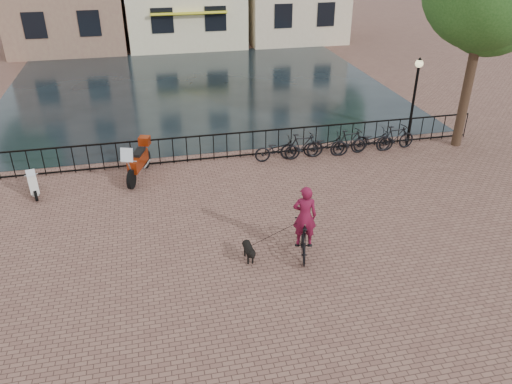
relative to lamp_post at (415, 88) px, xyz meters
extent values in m
plane|color=brown|center=(-7.20, -7.60, -2.38)|extent=(100.00, 100.00, 0.00)
plane|color=black|center=(-7.20, 9.70, -2.38)|extent=(20.00, 20.00, 0.00)
cube|color=black|center=(-7.20, 0.40, -1.38)|extent=(20.00, 0.05, 0.05)
cube|color=black|center=(-7.20, 0.40, -2.30)|extent=(20.00, 0.05, 0.05)
cube|color=yellow|center=(-6.70, 17.70, 0.22)|extent=(5.00, 0.60, 0.15)
cylinder|color=black|center=(-18.20, 19.40, 0.77)|extent=(0.36, 0.36, 6.30)
cylinder|color=black|center=(2.00, -0.30, 0.42)|extent=(0.36, 0.36, 5.60)
cylinder|color=black|center=(0.00, 0.00, -0.78)|extent=(0.10, 0.10, 3.20)
sphere|color=beige|center=(0.00, 0.00, 0.92)|extent=(0.30, 0.30, 0.30)
imported|color=black|center=(-6.25, -6.13, -1.85)|extent=(0.93, 1.82, 1.05)
imported|color=maroon|center=(-6.25, -6.13, -1.02)|extent=(0.85, 0.67, 2.06)
imported|color=black|center=(-5.40, -0.20, -1.93)|extent=(1.74, 0.66, 0.90)
imported|color=black|center=(-4.45, -0.20, -1.88)|extent=(1.67, 0.50, 1.00)
imported|color=black|center=(-3.50, -0.20, -1.93)|extent=(1.78, 0.83, 0.90)
imported|color=black|center=(-2.55, -0.20, -1.88)|extent=(1.72, 0.75, 1.00)
imported|color=black|center=(-1.60, -0.20, -1.93)|extent=(1.74, 0.66, 0.90)
imported|color=black|center=(-0.65, -0.20, -1.88)|extent=(1.70, 0.65, 1.00)
camera|label=1|loc=(-9.89, -16.64, 5.53)|focal=35.00mm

